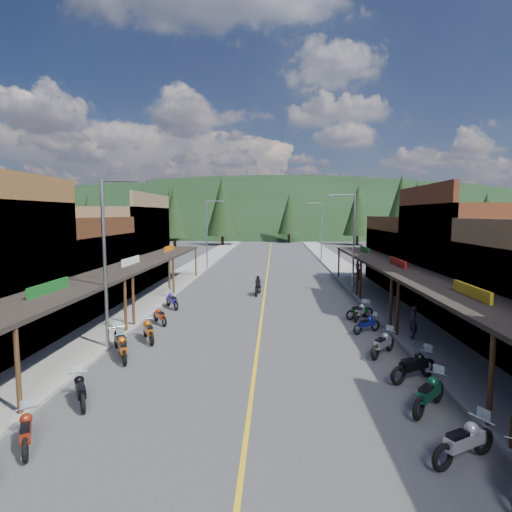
# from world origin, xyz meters

# --- Properties ---
(ground) EXTENTS (220.00, 220.00, 0.00)m
(ground) POSITION_xyz_m (0.00, 0.00, 0.00)
(ground) COLOR #38383A
(ground) RESTS_ON ground
(centerline) EXTENTS (0.15, 90.00, 0.01)m
(centerline) POSITION_xyz_m (0.00, 20.00, 0.01)
(centerline) COLOR gold
(centerline) RESTS_ON ground
(sidewalk_west) EXTENTS (3.40, 94.00, 0.15)m
(sidewalk_west) POSITION_xyz_m (-8.70, 20.00, 0.07)
(sidewalk_west) COLOR gray
(sidewalk_west) RESTS_ON ground
(sidewalk_east) EXTENTS (3.40, 94.00, 0.15)m
(sidewalk_east) POSITION_xyz_m (8.70, 20.00, 0.07)
(sidewalk_east) COLOR gray
(sidewalk_east) RESTS_ON ground
(shop_west_2) EXTENTS (10.90, 9.00, 6.20)m
(shop_west_2) POSITION_xyz_m (-13.75, 1.70, 2.53)
(shop_west_2) COLOR #3F2111
(shop_west_2) RESTS_ON ground
(shop_west_3) EXTENTS (10.90, 10.20, 8.20)m
(shop_west_3) POSITION_xyz_m (-13.78, 11.30, 3.52)
(shop_west_3) COLOR brown
(shop_west_3) RESTS_ON ground
(shop_east_2) EXTENTS (10.90, 9.00, 8.20)m
(shop_east_2) POSITION_xyz_m (13.78, 1.70, 3.52)
(shop_east_2) COLOR #562B19
(shop_east_2) RESTS_ON ground
(shop_east_3) EXTENTS (10.90, 10.20, 6.20)m
(shop_east_3) POSITION_xyz_m (13.75, 11.30, 2.53)
(shop_east_3) COLOR #4C2D16
(shop_east_3) RESTS_ON ground
(streetlight_0) EXTENTS (2.16, 0.18, 8.00)m
(streetlight_0) POSITION_xyz_m (-6.95, -6.00, 4.46)
(streetlight_0) COLOR gray
(streetlight_0) RESTS_ON ground
(streetlight_1) EXTENTS (2.16, 0.18, 8.00)m
(streetlight_1) POSITION_xyz_m (-6.95, 22.00, 4.46)
(streetlight_1) COLOR gray
(streetlight_1) RESTS_ON ground
(streetlight_2) EXTENTS (2.16, 0.18, 8.00)m
(streetlight_2) POSITION_xyz_m (6.95, 8.00, 4.46)
(streetlight_2) COLOR gray
(streetlight_2) RESTS_ON ground
(streetlight_3) EXTENTS (2.16, 0.18, 8.00)m
(streetlight_3) POSITION_xyz_m (6.95, 30.00, 4.46)
(streetlight_3) COLOR gray
(streetlight_3) RESTS_ON ground
(ridge_hill) EXTENTS (310.00, 140.00, 60.00)m
(ridge_hill) POSITION_xyz_m (0.00, 135.00, 0.00)
(ridge_hill) COLOR black
(ridge_hill) RESTS_ON ground
(pine_0) EXTENTS (5.04, 5.04, 11.00)m
(pine_0) POSITION_xyz_m (-40.00, 62.00, 6.48)
(pine_0) COLOR black
(pine_0) RESTS_ON ground
(pine_1) EXTENTS (5.88, 5.88, 12.50)m
(pine_1) POSITION_xyz_m (-24.00, 70.00, 7.24)
(pine_1) COLOR black
(pine_1) RESTS_ON ground
(pine_2) EXTENTS (6.72, 6.72, 14.00)m
(pine_2) POSITION_xyz_m (-10.00, 58.00, 7.99)
(pine_2) COLOR black
(pine_2) RESTS_ON ground
(pine_3) EXTENTS (5.04, 5.04, 11.00)m
(pine_3) POSITION_xyz_m (4.00, 66.00, 6.48)
(pine_3) COLOR black
(pine_3) RESTS_ON ground
(pine_4) EXTENTS (5.88, 5.88, 12.50)m
(pine_4) POSITION_xyz_m (18.00, 60.00, 7.24)
(pine_4) COLOR black
(pine_4) RESTS_ON ground
(pine_5) EXTENTS (6.72, 6.72, 14.00)m
(pine_5) POSITION_xyz_m (34.00, 72.00, 7.99)
(pine_5) COLOR black
(pine_5) RESTS_ON ground
(pine_6) EXTENTS (5.04, 5.04, 11.00)m
(pine_6) POSITION_xyz_m (46.00, 64.00, 6.48)
(pine_6) COLOR black
(pine_6) RESTS_ON ground
(pine_7) EXTENTS (5.88, 5.88, 12.50)m
(pine_7) POSITION_xyz_m (-32.00, 76.00, 7.24)
(pine_7) COLOR black
(pine_7) RESTS_ON ground
(pine_8) EXTENTS (4.48, 4.48, 10.00)m
(pine_8) POSITION_xyz_m (-22.00, 40.00, 5.98)
(pine_8) COLOR black
(pine_8) RESTS_ON ground
(pine_9) EXTENTS (4.93, 4.93, 10.80)m
(pine_9) POSITION_xyz_m (24.00, 45.00, 6.38)
(pine_9) COLOR black
(pine_9) RESTS_ON ground
(pine_10) EXTENTS (5.38, 5.38, 11.60)m
(pine_10) POSITION_xyz_m (-18.00, 50.00, 6.78)
(pine_10) COLOR black
(pine_10) RESTS_ON ground
(pine_11) EXTENTS (5.82, 5.82, 12.40)m
(pine_11) POSITION_xyz_m (20.00, 38.00, 7.19)
(pine_11) COLOR black
(pine_11) RESTS_ON ground
(bike_west_2) EXTENTS (1.52, 1.98, 1.10)m
(bike_west_2) POSITION_xyz_m (-5.96, -14.03, 0.55)
(bike_west_2) COLOR maroon
(bike_west_2) RESTS_ON ground
(bike_west_3) EXTENTS (1.60, 2.00, 1.12)m
(bike_west_3) POSITION_xyz_m (-5.72, -11.47, 0.56)
(bike_west_3) COLOR black
(bike_west_3) RESTS_ON ground
(bike_west_4) EXTENTS (1.59, 2.17, 1.19)m
(bike_west_4) POSITION_xyz_m (-5.87, -7.34, 0.60)
(bike_west_4) COLOR #C2550D
(bike_west_4) RESTS_ON ground
(bike_west_5) EXTENTS (1.90, 2.37, 1.32)m
(bike_west_5) POSITION_xyz_m (-6.27, -6.56, 0.66)
(bike_west_5) COLOR black
(bike_west_5) RESTS_ON ground
(bike_west_6) EXTENTS (1.67, 2.25, 1.24)m
(bike_west_6) POSITION_xyz_m (-5.55, -4.73, 0.62)
(bike_west_6) COLOR #AD530C
(bike_west_6) RESTS_ON ground
(bike_west_7) EXTENTS (1.62, 1.88, 1.07)m
(bike_west_7) POSITION_xyz_m (-5.88, -1.54, 0.54)
(bike_west_7) COLOR #9C2E0B
(bike_west_7) RESTS_ON ground
(bike_west_8) EXTENTS (1.78, 2.13, 1.20)m
(bike_west_8) POSITION_xyz_m (-6.17, 2.34, 0.60)
(bike_west_8) COLOR navy
(bike_west_8) RESTS_ON ground
(bike_east_2) EXTENTS (2.29, 1.72, 1.26)m
(bike_east_2) POSITION_xyz_m (5.70, -14.10, 0.63)
(bike_east_2) COLOR #ABAAB0
(bike_east_2) RESTS_ON ground
(bike_east_3) EXTENTS (2.08, 2.21, 1.30)m
(bike_east_3) POSITION_xyz_m (5.84, -11.37, 0.65)
(bike_east_3) COLOR #0E472E
(bike_east_3) RESTS_ON ground
(bike_east_4) EXTENTS (2.35, 1.80, 1.30)m
(bike_east_4) POSITION_xyz_m (6.16, -8.99, 0.65)
(bike_east_4) COLOR black
(bike_east_4) RESTS_ON ground
(bike_east_5) EXTENTS (1.92, 2.12, 1.23)m
(bike_east_5) POSITION_xyz_m (5.72, -6.25, 0.62)
(bike_east_5) COLOR gray
(bike_east_5) RESTS_ON ground
(bike_east_6) EXTENTS (1.90, 1.54, 1.06)m
(bike_east_6) POSITION_xyz_m (5.79, -2.76, 0.53)
(bike_east_6) COLOR navy
(bike_east_6) RESTS_ON ground
(bike_east_7) EXTENTS (1.61, 2.05, 1.14)m
(bike_east_7) POSITION_xyz_m (6.03, -0.08, 0.57)
(bike_east_7) COLOR #9A999F
(bike_east_7) RESTS_ON ground
(bike_east_8) EXTENTS (2.04, 1.48, 1.12)m
(bike_east_8) POSITION_xyz_m (6.02, 0.14, 0.56)
(bike_east_8) COLOR #0D4219
(bike_east_8) RESTS_ON ground
(rider_on_bike) EXTENTS (0.96, 2.17, 1.60)m
(rider_on_bike) POSITION_xyz_m (-0.50, 7.08, 0.64)
(rider_on_bike) COLOR black
(rider_on_bike) RESTS_ON ground
(pedestrian_east_a) EXTENTS (0.44, 0.64, 1.68)m
(pedestrian_east_a) POSITION_xyz_m (7.77, -4.12, 0.99)
(pedestrian_east_a) COLOR #241D2C
(pedestrian_east_a) RESTS_ON sidewalk_east
(pedestrian_east_b) EXTENTS (1.08, 0.90, 1.92)m
(pedestrian_east_b) POSITION_xyz_m (8.12, 11.43, 1.11)
(pedestrian_east_b) COLOR #4D3F31
(pedestrian_east_b) RESTS_ON sidewalk_east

